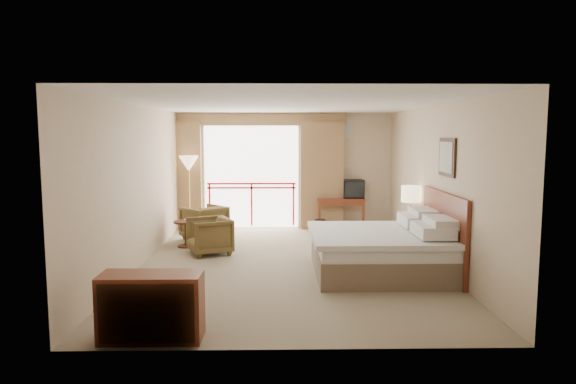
{
  "coord_description": "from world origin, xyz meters",
  "views": [
    {
      "loc": [
        -0.16,
        -8.57,
        2.21
      ],
      "look_at": [
        0.0,
        0.4,
        1.2
      ],
      "focal_mm": 32.0,
      "sensor_mm": 36.0,
      "label": 1
    }
  ],
  "objects_px": {
    "bed": "(383,250)",
    "desk": "(340,204)",
    "dresser": "(151,307)",
    "side_table": "(186,229)",
    "table_lamp": "(411,195)",
    "floor_lamp": "(189,167)",
    "armchair_far": "(204,240)",
    "wastebasket": "(320,227)",
    "nightstand": "(411,237)",
    "armchair_near": "(210,254)",
    "tv": "(353,189)"
  },
  "relations": [
    {
      "from": "table_lamp",
      "to": "armchair_far",
      "type": "bearing_deg",
      "value": 163.91
    },
    {
      "from": "armchair_near",
      "to": "side_table",
      "type": "height_order",
      "value": "side_table"
    },
    {
      "from": "nightstand",
      "to": "armchair_near",
      "type": "height_order",
      "value": "nightstand"
    },
    {
      "from": "desk",
      "to": "tv",
      "type": "xyz_separation_m",
      "value": [
        0.3,
        -0.06,
        0.37
      ]
    },
    {
      "from": "nightstand",
      "to": "desk",
      "type": "height_order",
      "value": "desk"
    },
    {
      "from": "desk",
      "to": "armchair_near",
      "type": "bearing_deg",
      "value": -132.58
    },
    {
      "from": "bed",
      "to": "nightstand",
      "type": "height_order",
      "value": "bed"
    },
    {
      "from": "table_lamp",
      "to": "desk",
      "type": "relative_size",
      "value": 0.58
    },
    {
      "from": "tv",
      "to": "wastebasket",
      "type": "xyz_separation_m",
      "value": [
        -0.83,
        -0.72,
        -0.77
      ]
    },
    {
      "from": "bed",
      "to": "desk",
      "type": "bearing_deg",
      "value": 93.04
    },
    {
      "from": "desk",
      "to": "floor_lamp",
      "type": "relative_size",
      "value": 0.64
    },
    {
      "from": "table_lamp",
      "to": "dresser",
      "type": "xyz_separation_m",
      "value": [
        -3.86,
        -4.11,
        -0.72
      ]
    },
    {
      "from": "bed",
      "to": "wastebasket",
      "type": "xyz_separation_m",
      "value": [
        -0.74,
        3.18,
        -0.21
      ]
    },
    {
      "from": "armchair_far",
      "to": "side_table",
      "type": "bearing_deg",
      "value": 27.32
    },
    {
      "from": "tv",
      "to": "side_table",
      "type": "relative_size",
      "value": 0.93
    },
    {
      "from": "armchair_near",
      "to": "desk",
      "type": "bearing_deg",
      "value": 110.85
    },
    {
      "from": "armchair_far",
      "to": "armchair_near",
      "type": "bearing_deg",
      "value": 59.56
    },
    {
      "from": "bed",
      "to": "side_table",
      "type": "distance_m",
      "value": 4.0
    },
    {
      "from": "table_lamp",
      "to": "desk",
      "type": "distance_m",
      "value": 2.7
    },
    {
      "from": "tv",
      "to": "side_table",
      "type": "bearing_deg",
      "value": -141.08
    },
    {
      "from": "bed",
      "to": "armchair_far",
      "type": "xyz_separation_m",
      "value": [
        -3.23,
        2.68,
        -0.38
      ]
    },
    {
      "from": "tv",
      "to": "armchair_far",
      "type": "distance_m",
      "value": 3.65
    },
    {
      "from": "tv",
      "to": "bed",
      "type": "bearing_deg",
      "value": -80.69
    },
    {
      "from": "armchair_near",
      "to": "floor_lamp",
      "type": "distance_m",
      "value": 2.76
    },
    {
      "from": "table_lamp",
      "to": "floor_lamp",
      "type": "height_order",
      "value": "floor_lamp"
    },
    {
      "from": "table_lamp",
      "to": "side_table",
      "type": "xyz_separation_m",
      "value": [
        -4.31,
        0.47,
        -0.73
      ]
    },
    {
      "from": "nightstand",
      "to": "armchair_far",
      "type": "relative_size",
      "value": 0.73
    },
    {
      "from": "armchair_near",
      "to": "side_table",
      "type": "relative_size",
      "value": 1.45
    },
    {
      "from": "bed",
      "to": "nightstand",
      "type": "xyz_separation_m",
      "value": [
        0.83,
        1.46,
        -0.08
      ]
    },
    {
      "from": "armchair_near",
      "to": "dresser",
      "type": "xyz_separation_m",
      "value": [
        -0.09,
        -3.97,
        0.36
      ]
    },
    {
      "from": "nightstand",
      "to": "wastebasket",
      "type": "bearing_deg",
      "value": 135.81
    },
    {
      "from": "bed",
      "to": "armchair_near",
      "type": "relative_size",
      "value": 2.85
    },
    {
      "from": "floor_lamp",
      "to": "tv",
      "type": "bearing_deg",
      "value": 4.91
    },
    {
      "from": "floor_lamp",
      "to": "dresser",
      "type": "relative_size",
      "value": 1.59
    },
    {
      "from": "nightstand",
      "to": "floor_lamp",
      "type": "distance_m",
      "value": 5.12
    },
    {
      "from": "nightstand",
      "to": "armchair_far",
      "type": "xyz_separation_m",
      "value": [
        -4.05,
        1.22,
        -0.29
      ]
    },
    {
      "from": "armchair_far",
      "to": "armchair_near",
      "type": "distance_m",
      "value": 1.34
    },
    {
      "from": "bed",
      "to": "desk",
      "type": "distance_m",
      "value": 3.96
    },
    {
      "from": "bed",
      "to": "dresser",
      "type": "bearing_deg",
      "value": -139.38
    },
    {
      "from": "table_lamp",
      "to": "armchair_far",
      "type": "xyz_separation_m",
      "value": [
        -4.05,
        1.17,
        -1.08
      ]
    },
    {
      "from": "desk",
      "to": "dresser",
      "type": "height_order",
      "value": "dresser"
    },
    {
      "from": "nightstand",
      "to": "dresser",
      "type": "height_order",
      "value": "dresser"
    },
    {
      "from": "armchair_near",
      "to": "side_table",
      "type": "xyz_separation_m",
      "value": [
        -0.54,
        0.6,
        0.35
      ]
    },
    {
      "from": "table_lamp",
      "to": "dresser",
      "type": "bearing_deg",
      "value": -133.17
    },
    {
      "from": "bed",
      "to": "armchair_far",
      "type": "distance_m",
      "value": 4.21
    },
    {
      "from": "bed",
      "to": "table_lamp",
      "type": "xyz_separation_m",
      "value": [
        0.83,
        1.51,
        0.71
      ]
    },
    {
      "from": "bed",
      "to": "armchair_far",
      "type": "relative_size",
      "value": 2.67
    },
    {
      "from": "bed",
      "to": "side_table",
      "type": "relative_size",
      "value": 4.13
    },
    {
      "from": "desk",
      "to": "armchair_far",
      "type": "xyz_separation_m",
      "value": [
        -3.02,
        -1.27,
        -0.56
      ]
    },
    {
      "from": "dresser",
      "to": "side_table",
      "type": "bearing_deg",
      "value": 98.14
    }
  ]
}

